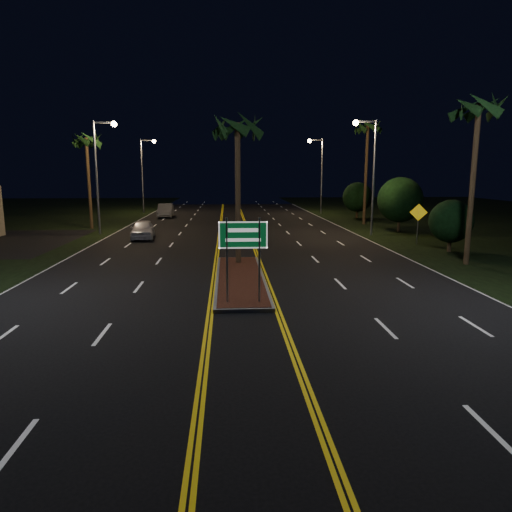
{
  "coord_description": "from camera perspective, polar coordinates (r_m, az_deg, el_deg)",
  "views": [
    {
      "loc": [
        -0.57,
        -13.79,
        4.94
      ],
      "look_at": [
        0.48,
        2.85,
        1.9
      ],
      "focal_mm": 32.0,
      "sensor_mm": 36.0,
      "label": 1
    }
  ],
  "objects": [
    {
      "name": "median_island",
      "position": [
        21.36,
        -1.98,
        -2.82
      ],
      "size": [
        2.25,
        10.25,
        0.17
      ],
      "color": "gray",
      "rests_on": "ground"
    },
    {
      "name": "shrub_near",
      "position": [
        31.29,
        23.19,
        4.01
      ],
      "size": [
        2.7,
        2.7,
        3.3
      ],
      "color": "#382819",
      "rests_on": "ground"
    },
    {
      "name": "streetlight_right_far",
      "position": [
        56.91,
        7.86,
        10.95
      ],
      "size": [
        1.91,
        0.44,
        9.0
      ],
      "color": "gray",
      "rests_on": "ground"
    },
    {
      "name": "palm_right_far",
      "position": [
        45.98,
        13.81,
        15.29
      ],
      "size": [
        2.4,
        2.4,
        10.3
      ],
      "color": "#382819",
      "rests_on": "ground"
    },
    {
      "name": "palm_median",
      "position": [
        24.41,
        -2.34,
        15.81
      ],
      "size": [
        2.4,
        2.4,
        8.3
      ],
      "color": "#382819",
      "rests_on": "ground"
    },
    {
      "name": "warning_sign",
      "position": [
        33.92,
        19.62,
        4.55
      ],
      "size": [
        1.13,
        0.44,
        2.84
      ],
      "rotation": [
        0.0,
        0.0,
        -0.35
      ],
      "color": "gray",
      "rests_on": "ground"
    },
    {
      "name": "car_far",
      "position": [
        53.1,
        -11.25,
        5.74
      ],
      "size": [
        2.54,
        5.36,
        1.75
      ],
      "primitive_type": "imported",
      "rotation": [
        0.0,
        0.0,
        0.06
      ],
      "color": "#999CA2",
      "rests_on": "ground"
    },
    {
      "name": "palm_left_far",
      "position": [
        43.63,
        -20.46,
        13.38
      ],
      "size": [
        2.4,
        2.4,
        8.8
      ],
      "color": "#382819",
      "rests_on": "ground"
    },
    {
      "name": "shrub_mid",
      "position": [
        40.56,
        17.57,
        6.72
      ],
      "size": [
        3.78,
        3.78,
        4.62
      ],
      "color": "#382819",
      "rests_on": "ground"
    },
    {
      "name": "car_near",
      "position": [
        35.97,
        -14.0,
        3.45
      ],
      "size": [
        2.68,
        5.17,
        1.65
      ],
      "primitive_type": "imported",
      "rotation": [
        0.0,
        0.0,
        0.12
      ],
      "color": "silver",
      "rests_on": "ground"
    },
    {
      "name": "streetlight_left_mid",
      "position": [
        39.11,
        -18.84,
        10.84
      ],
      "size": [
        1.91,
        0.44,
        9.0
      ],
      "color": "gray",
      "rests_on": "ground"
    },
    {
      "name": "palm_right_near",
      "position": [
        27.34,
        26.09,
        16.19
      ],
      "size": [
        2.4,
        2.4,
        9.3
      ],
      "color": "#382819",
      "rests_on": "ground"
    },
    {
      "name": "ground",
      "position": [
        14.66,
        -1.18,
        -9.36
      ],
      "size": [
        120.0,
        120.0,
        0.0
      ],
      "primitive_type": "plane",
      "color": "black",
      "rests_on": "ground"
    },
    {
      "name": "streetlight_left_far",
      "position": [
        58.66,
        -13.72,
        10.74
      ],
      "size": [
        1.91,
        0.44,
        9.0
      ],
      "color": "gray",
      "rests_on": "ground"
    },
    {
      "name": "streetlight_right_mid",
      "position": [
        37.5,
        14.01,
        11.12
      ],
      "size": [
        1.91,
        0.44,
        9.0
      ],
      "color": "gray",
      "rests_on": "ground"
    },
    {
      "name": "highway_sign",
      "position": [
        16.79,
        -1.62,
        1.64
      ],
      "size": [
        1.8,
        0.08,
        3.2
      ],
      "color": "gray",
      "rests_on": "ground"
    },
    {
      "name": "shrub_far",
      "position": [
        51.89,
        12.57,
        7.2
      ],
      "size": [
        3.24,
        3.24,
        3.96
      ],
      "color": "#382819",
      "rests_on": "ground"
    }
  ]
}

